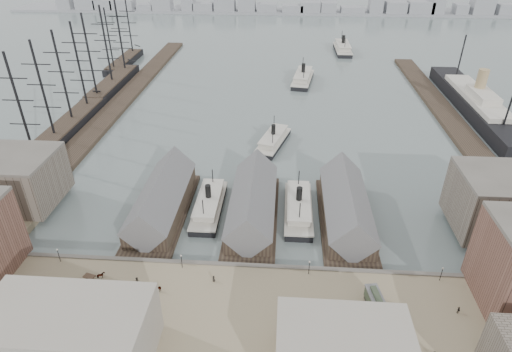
# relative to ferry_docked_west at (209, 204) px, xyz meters

# --- Properties ---
(ground) EXTENTS (900.00, 900.00, 0.00)m
(ground) POSITION_rel_ferry_docked_west_xyz_m (13.00, -19.52, -2.13)
(ground) COLOR slate
(ground) RESTS_ON ground
(quay) EXTENTS (180.00, 30.00, 2.00)m
(quay) POSITION_rel_ferry_docked_west_xyz_m (13.00, -39.52, -1.13)
(quay) COLOR #86765A
(quay) RESTS_ON ground
(seawall) EXTENTS (180.00, 1.20, 2.30)m
(seawall) POSITION_rel_ferry_docked_west_xyz_m (13.00, -24.72, -0.98)
(seawall) COLOR #59544C
(seawall) RESTS_ON ground
(west_wharf) EXTENTS (10.00, 220.00, 1.60)m
(west_wharf) POSITION_rel_ferry_docked_west_xyz_m (-55.00, 80.48, -1.33)
(west_wharf) COLOR #2D231C
(west_wharf) RESTS_ON ground
(east_wharf) EXTENTS (10.00, 180.00, 1.60)m
(east_wharf) POSITION_rel_ferry_docked_west_xyz_m (91.00, 70.48, -1.33)
(east_wharf) COLOR #2D231C
(east_wharf) RESTS_ON ground
(ferry_shed_west) EXTENTS (14.00, 42.00, 12.60)m
(ferry_shed_west) POSITION_rel_ferry_docked_west_xyz_m (-13.00, -2.64, 2.51)
(ferry_shed_west) COLOR #2D231C
(ferry_shed_west) RESTS_ON ground
(ferry_shed_center) EXTENTS (14.00, 42.00, 12.60)m
(ferry_shed_center) POSITION_rel_ferry_docked_west_xyz_m (13.00, -2.64, 2.51)
(ferry_shed_center) COLOR #2D231C
(ferry_shed_center) RESTS_ON ground
(ferry_shed_east) EXTENTS (14.00, 42.00, 12.60)m
(ferry_shed_east) POSITION_rel_ferry_docked_west_xyz_m (39.00, -2.64, 2.51)
(ferry_shed_east) COLOR #2D231C
(ferry_shed_east) RESTS_ON ground
(warehouse_west_back) EXTENTS (26.00, 20.00, 14.00)m
(warehouse_west_back) POSITION_rel_ferry_docked_west_xyz_m (-57.00, -1.52, 6.87)
(warehouse_west_back) COLOR #60564C
(warehouse_west_back) RESTS_ON west_land
(warehouse_east_back) EXTENTS (28.00, 20.00, 15.00)m
(warehouse_east_back) POSITION_rel_ferry_docked_west_xyz_m (81.00, -4.52, 7.37)
(warehouse_east_back) COLOR #60564C
(warehouse_east_back) RESTS_ON east_land
(street_bldg_west) EXTENTS (30.00, 16.00, 12.00)m
(street_bldg_west) POSITION_rel_ferry_docked_west_xyz_m (-17.00, -51.52, 5.87)
(street_bldg_west) COLOR gray
(street_bldg_west) RESTS_ON quay
(lamp_post_far_w) EXTENTS (0.44, 0.44, 3.92)m
(lamp_post_far_w) POSITION_rel_ferry_docked_west_xyz_m (-32.00, -26.52, 2.58)
(lamp_post_far_w) COLOR black
(lamp_post_far_w) RESTS_ON quay
(lamp_post_near_w) EXTENTS (0.44, 0.44, 3.92)m
(lamp_post_near_w) POSITION_rel_ferry_docked_west_xyz_m (-2.00, -26.52, 2.58)
(lamp_post_near_w) COLOR black
(lamp_post_near_w) RESTS_ON quay
(lamp_post_near_e) EXTENTS (0.44, 0.44, 3.92)m
(lamp_post_near_e) POSITION_rel_ferry_docked_west_xyz_m (28.00, -26.52, 2.58)
(lamp_post_near_e) COLOR black
(lamp_post_near_e) RESTS_ON quay
(lamp_post_far_e) EXTENTS (0.44, 0.44, 3.92)m
(lamp_post_far_e) POSITION_rel_ferry_docked_west_xyz_m (58.00, -26.52, 2.58)
(lamp_post_far_e) COLOR black
(lamp_post_far_e) RESTS_ON quay
(far_shore) EXTENTS (500.00, 40.00, 15.72)m
(far_shore) POSITION_rel_ferry_docked_west_xyz_m (10.93, 314.62, 1.77)
(far_shore) COLOR gray
(far_shore) RESTS_ON ground
(ferry_docked_west) EXTENTS (7.64, 25.48, 9.10)m
(ferry_docked_west) POSITION_rel_ferry_docked_west_xyz_m (0.00, 0.00, 0.00)
(ferry_docked_west) COLOR black
(ferry_docked_west) RESTS_ON ground
(ferry_docked_east) EXTENTS (7.87, 26.23, 9.37)m
(ferry_docked_east) POSITION_rel_ferry_docked_west_xyz_m (26.00, 0.22, 0.06)
(ferry_docked_east) COLOR black
(ferry_docked_east) RESTS_ON ground
(ferry_open_near) EXTENTS (13.61, 25.47, 8.71)m
(ferry_open_near) POSITION_rel_ferry_docked_west_xyz_m (17.10, 43.98, -0.09)
(ferry_open_near) COLOR black
(ferry_open_near) RESTS_ON ground
(ferry_open_mid) EXTENTS (13.06, 30.46, 10.53)m
(ferry_open_mid) POSITION_rel_ferry_docked_west_xyz_m (29.91, 118.06, 0.34)
(ferry_open_mid) COLOR black
(ferry_open_mid) RESTS_ON ground
(ferry_open_far) EXTENTS (9.78, 31.30, 11.14)m
(ferry_open_far) POSITION_rel_ferry_docked_west_xyz_m (56.84, 180.25, 0.48)
(ferry_open_far) COLOR black
(ferry_open_far) RESTS_ON ground
(sailing_ship_near) EXTENTS (9.45, 65.12, 38.86)m
(sailing_ship_near) POSITION_rel_ferry_docked_west_xyz_m (-65.42, 46.96, 0.72)
(sailing_ship_near) COLOR black
(sailing_ship_near) RESTS_ON ground
(sailing_ship_mid) EXTENTS (9.69, 55.98, 39.83)m
(sailing_ship_mid) POSITION_rel_ferry_docked_west_xyz_m (-66.12, 102.06, 0.72)
(sailing_ship_mid) COLOR black
(sailing_ship_mid) RESTS_ON ground
(sailing_ship_far) EXTENTS (8.43, 46.86, 34.68)m
(sailing_ship_far) POSITION_rel_ferry_docked_west_xyz_m (-73.92, 142.05, 0.37)
(sailing_ship_far) COLOR black
(sailing_ship_far) RESTS_ON ground
(ocean_steamer) EXTENTS (12.98, 94.82, 18.96)m
(ocean_steamer) POSITION_rel_ferry_docked_west_xyz_m (105.00, 83.26, 1.95)
(ocean_steamer) COLOR black
(ocean_steamer) RESTS_ON ground
(tram) EXTENTS (4.47, 10.93, 3.78)m
(tram) POSITION_rel_ferry_docked_west_xyz_m (41.83, -37.72, 1.80)
(tram) COLOR black
(tram) RESTS_ON quay
(horse_cart_left) EXTENTS (4.87, 2.66, 1.68)m
(horse_cart_left) POSITION_rel_ferry_docked_west_xyz_m (-20.52, -31.46, 0.71)
(horse_cart_left) COLOR black
(horse_cart_left) RESTS_ON quay
(horse_cart_center) EXTENTS (4.98, 1.72, 1.68)m
(horse_cart_center) POSITION_rel_ferry_docked_west_xyz_m (-6.50, -34.50, 0.71)
(horse_cart_center) COLOR black
(horse_cart_center) RESTS_ON quay
(horse_cart_right) EXTENTS (4.87, 2.75, 1.68)m
(horse_cart_right) POSITION_rel_ferry_docked_west_xyz_m (33.09, -43.57, 0.71)
(horse_cart_right) COLOR black
(horse_cart_right) RESTS_ON quay
(pedestrian_0) EXTENTS (0.72, 0.70, 1.60)m
(pedestrian_0) POSITION_rel_ferry_docked_west_xyz_m (-41.62, -33.93, 0.67)
(pedestrian_0) COLOR black
(pedestrian_0) RESTS_ON quay
(pedestrian_1) EXTENTS (1.00, 0.91, 1.66)m
(pedestrian_1) POSITION_rel_ferry_docked_west_xyz_m (-32.26, -37.17, 0.70)
(pedestrian_1) COLOR black
(pedestrian_1) RESTS_ON quay
(pedestrian_2) EXTENTS (1.09, 0.71, 1.59)m
(pedestrian_2) POSITION_rel_ferry_docked_west_xyz_m (-11.14, -32.19, 0.66)
(pedestrian_2) COLOR black
(pedestrian_2) RESTS_ON quay
(pedestrian_3) EXTENTS (0.83, 1.08, 1.71)m
(pedestrian_3) POSITION_rel_ferry_docked_west_xyz_m (-6.31, -41.24, 0.72)
(pedestrian_3) COLOR black
(pedestrian_3) RESTS_ON quay
(pedestrian_4) EXTENTS (0.79, 0.93, 1.61)m
(pedestrian_4) POSITION_rel_ferry_docked_west_xyz_m (6.22, -30.44, 0.67)
(pedestrian_4) COLOR black
(pedestrian_4) RESTS_ON quay
(pedestrian_5) EXTENTS (0.66, 0.54, 1.61)m
(pedestrian_5) POSITION_rel_ferry_docked_west_xyz_m (25.36, -42.58, 0.67)
(pedestrian_5) COLOR black
(pedestrian_5) RESTS_ON quay
(pedestrian_6) EXTENTS (0.97, 1.07, 1.80)m
(pedestrian_6) POSITION_rel_ferry_docked_west_xyz_m (42.16, -32.82, 0.77)
(pedestrian_6) COLOR black
(pedestrian_6) RESTS_ON quay
(pedestrian_8) EXTENTS (0.50, 1.02, 1.69)m
(pedestrian_8) POSITION_rel_ferry_docked_west_xyz_m (59.00, -35.89, 0.71)
(pedestrian_8) COLOR black
(pedestrian_8) RESTS_ON quay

